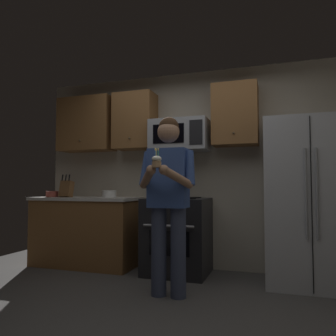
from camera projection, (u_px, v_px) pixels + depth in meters
The scene contains 12 objects.
ground_plane at pixel (148, 316), 2.74m from camera, with size 6.00×6.00×0.00m, color #474442.
wall_back at pixel (196, 169), 4.47m from camera, with size 4.40×0.10×2.60m, color #B7AD99.
oven_range at pixel (177, 236), 4.10m from camera, with size 0.76×0.70×0.93m.
microwave at pixel (180, 136), 4.29m from camera, with size 0.74×0.41×0.40m.
refrigerator at pixel (308, 202), 3.62m from camera, with size 0.90×0.75×1.80m.
cabinet_row_upper at pixel (140, 121), 4.53m from camera, with size 2.78×0.36×0.76m.
counter_left at pixel (86, 231), 4.53m from camera, with size 1.44×0.66×0.92m.
knife_block at pixel (67, 189), 4.60m from camera, with size 0.16×0.15×0.32m.
bowl_large_white at pixel (109, 194), 4.49m from camera, with size 0.20×0.20×0.09m.
bowl_small_colored at pixel (52, 194), 4.68m from camera, with size 0.17×0.17×0.08m.
person at pixel (168, 194), 3.28m from camera, with size 0.60×0.48×1.76m.
cupcake at pixel (157, 161), 2.98m from camera, with size 0.09×0.09×0.17m.
Camera 1 is at (1.04, -2.61, 1.07)m, focal length 35.71 mm.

